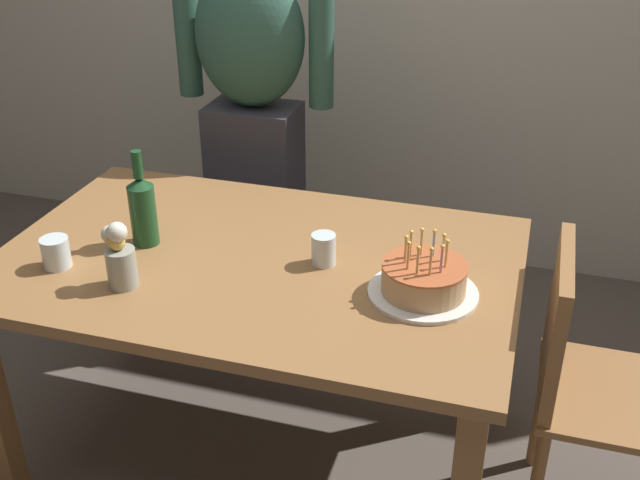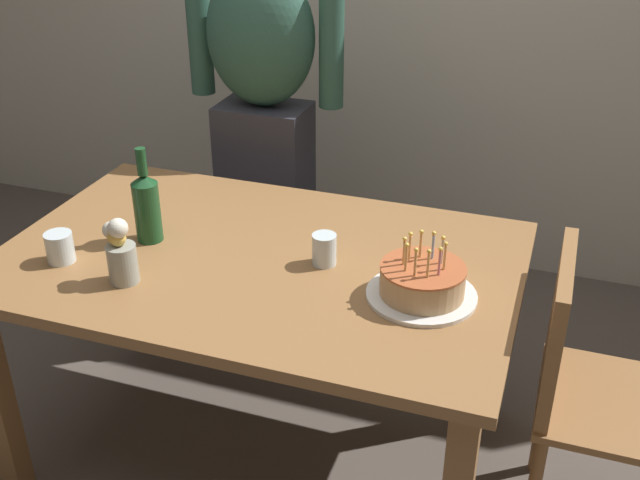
{
  "view_description": "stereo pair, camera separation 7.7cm",
  "coord_description": "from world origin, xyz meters",
  "views": [
    {
      "loc": [
        0.73,
        -1.79,
        1.83
      ],
      "look_at": [
        0.2,
        -0.03,
        0.84
      ],
      "focal_mm": 42.87,
      "sensor_mm": 36.0,
      "label": 1
    },
    {
      "loc": [
        0.8,
        -1.77,
        1.83
      ],
      "look_at": [
        0.2,
        -0.03,
        0.84
      ],
      "focal_mm": 42.87,
      "sensor_mm": 36.0,
      "label": 2
    }
  ],
  "objects": [
    {
      "name": "wine_bottle",
      "position": [
        -0.35,
        -0.01,
        0.85
      ],
      "size": [
        0.08,
        0.08,
        0.29
      ],
      "color": "#194723",
      "rests_on": "dining_table"
    },
    {
      "name": "birthday_cake",
      "position": [
        0.5,
        -0.06,
        0.78
      ],
      "size": [
        0.29,
        0.29,
        0.17
      ],
      "color": "white",
      "rests_on": "dining_table"
    },
    {
      "name": "ground_plane",
      "position": [
        0.0,
        0.0,
        0.0
      ],
      "size": [
        10.0,
        10.0,
        0.0
      ],
      "primitive_type": "plane",
      "color": "#564C44"
    },
    {
      "name": "flower_vase",
      "position": [
        -0.29,
        -0.25,
        0.83
      ],
      "size": [
        0.09,
        0.08,
        0.19
      ],
      "color": "#999E93",
      "rests_on": "dining_table"
    },
    {
      "name": "water_glass_far",
      "position": [
        0.2,
        0.02,
        0.79
      ],
      "size": [
        0.07,
        0.07,
        0.09
      ],
      "primitive_type": "cylinder",
      "color": "silver",
      "rests_on": "dining_table"
    },
    {
      "name": "dining_chair",
      "position": [
        0.95,
        0.01,
        0.52
      ],
      "size": [
        0.42,
        0.42,
        0.87
      ],
      "rotation": [
        0.0,
        0.0,
        1.57
      ],
      "color": "olive",
      "rests_on": "ground_plane"
    },
    {
      "name": "person_man_bearded",
      "position": [
        -0.31,
        0.78,
        0.87
      ],
      "size": [
        0.61,
        0.27,
        1.66
      ],
      "rotation": [
        0.0,
        0.0,
        3.14
      ],
      "color": "#33333D",
      "rests_on": "ground_plane"
    },
    {
      "name": "dining_table",
      "position": [
        0.0,
        0.0,
        0.64
      ],
      "size": [
        1.5,
        0.96,
        0.74
      ],
      "color": "olive",
      "rests_on": "ground_plane"
    },
    {
      "name": "water_glass_near",
      "position": [
        -0.52,
        -0.21,
        0.78
      ],
      "size": [
        0.08,
        0.08,
        0.09
      ],
      "primitive_type": "cylinder",
      "color": "silver",
      "rests_on": "dining_table"
    }
  ]
}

